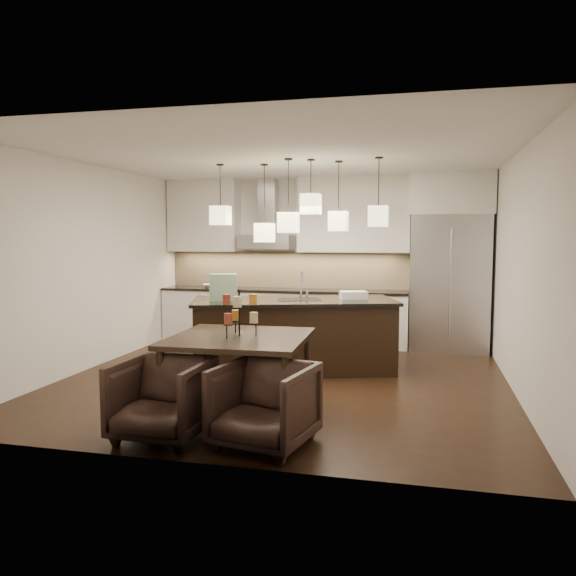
% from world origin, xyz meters
% --- Properties ---
extents(floor, '(5.50, 5.50, 0.02)m').
position_xyz_m(floor, '(0.00, 0.00, -0.01)').
color(floor, black).
rests_on(floor, ground).
extents(ceiling, '(5.50, 5.50, 0.02)m').
position_xyz_m(ceiling, '(0.00, 0.00, 2.81)').
color(ceiling, white).
rests_on(ceiling, wall_back).
extents(wall_back, '(5.50, 0.02, 2.80)m').
position_xyz_m(wall_back, '(0.00, 2.76, 1.40)').
color(wall_back, silver).
rests_on(wall_back, ground).
extents(wall_front, '(5.50, 0.02, 2.80)m').
position_xyz_m(wall_front, '(0.00, -2.76, 1.40)').
color(wall_front, silver).
rests_on(wall_front, ground).
extents(wall_left, '(0.02, 5.50, 2.80)m').
position_xyz_m(wall_left, '(-2.76, 0.00, 1.40)').
color(wall_left, silver).
rests_on(wall_left, ground).
extents(wall_right, '(0.02, 5.50, 2.80)m').
position_xyz_m(wall_right, '(2.76, 0.00, 1.40)').
color(wall_right, silver).
rests_on(wall_right, ground).
extents(refrigerator, '(1.20, 0.72, 2.15)m').
position_xyz_m(refrigerator, '(2.10, 2.38, 1.07)').
color(refrigerator, '#B7B7BA').
rests_on(refrigerator, floor).
extents(fridge_panel, '(1.26, 0.72, 0.65)m').
position_xyz_m(fridge_panel, '(2.10, 2.38, 2.47)').
color(fridge_panel, silver).
rests_on(fridge_panel, refrigerator).
extents(lower_cabinets, '(4.21, 0.62, 0.88)m').
position_xyz_m(lower_cabinets, '(-0.62, 2.43, 0.44)').
color(lower_cabinets, silver).
rests_on(lower_cabinets, floor).
extents(countertop, '(4.21, 0.66, 0.04)m').
position_xyz_m(countertop, '(-0.62, 2.43, 0.90)').
color(countertop, black).
rests_on(countertop, lower_cabinets).
extents(backsplash, '(4.21, 0.02, 0.63)m').
position_xyz_m(backsplash, '(-0.62, 2.73, 1.24)').
color(backsplash, '#C2B389').
rests_on(backsplash, countertop).
extents(upper_cab_left, '(1.25, 0.35, 1.25)m').
position_xyz_m(upper_cab_left, '(-2.10, 2.57, 2.17)').
color(upper_cab_left, silver).
rests_on(upper_cab_left, wall_back).
extents(upper_cab_right, '(1.85, 0.35, 1.25)m').
position_xyz_m(upper_cab_right, '(0.55, 2.57, 2.17)').
color(upper_cab_right, silver).
rests_on(upper_cab_right, wall_back).
extents(hood_canopy, '(0.90, 0.52, 0.24)m').
position_xyz_m(hood_canopy, '(-0.93, 2.48, 1.72)').
color(hood_canopy, '#B7B7BA').
rests_on(hood_canopy, wall_back).
extents(hood_chimney, '(0.30, 0.28, 0.96)m').
position_xyz_m(hood_chimney, '(-0.93, 2.59, 2.32)').
color(hood_chimney, '#B7B7BA').
rests_on(hood_chimney, hood_canopy).
extents(fruit_bowl, '(0.34, 0.34, 0.06)m').
position_xyz_m(fruit_bowl, '(-1.93, 2.38, 0.95)').
color(fruit_bowl, silver).
rests_on(fruit_bowl, countertop).
extents(island_body, '(2.82, 1.79, 0.92)m').
position_xyz_m(island_body, '(0.00, 0.54, 0.46)').
color(island_body, black).
rests_on(island_body, floor).
extents(island_top, '(2.92, 1.89, 0.04)m').
position_xyz_m(island_top, '(0.00, 0.54, 0.94)').
color(island_top, black).
rests_on(island_top, island_body).
extents(faucet, '(0.18, 0.27, 0.40)m').
position_xyz_m(faucet, '(0.07, 0.67, 1.16)').
color(faucet, silver).
rests_on(faucet, island_top).
extents(tote_bag, '(0.40, 0.29, 0.36)m').
position_xyz_m(tote_bag, '(-0.87, 0.17, 1.14)').
color(tote_bag, '#185C2A').
rests_on(tote_bag, island_top).
extents(food_container, '(0.42, 0.35, 0.10)m').
position_xyz_m(food_container, '(0.78, 0.79, 1.02)').
color(food_container, silver).
rests_on(food_container, island_top).
extents(dining_table, '(1.39, 1.39, 0.81)m').
position_xyz_m(dining_table, '(-0.10, -1.47, 0.40)').
color(dining_table, black).
rests_on(dining_table, floor).
extents(candelabra, '(0.40, 0.40, 0.47)m').
position_xyz_m(candelabra, '(-0.10, -1.47, 1.05)').
color(candelabra, black).
rests_on(candelabra, dining_table).
extents(candle_a, '(0.08, 0.08, 0.11)m').
position_xyz_m(candle_a, '(0.05, -1.47, 1.00)').
color(candle_a, beige).
rests_on(candle_a, candelabra).
extents(candle_b, '(0.08, 0.08, 0.11)m').
position_xyz_m(candle_b, '(-0.18, -1.35, 1.00)').
color(candle_b, orange).
rests_on(candle_b, candelabra).
extents(candle_c, '(0.08, 0.08, 0.11)m').
position_xyz_m(candle_c, '(-0.18, -1.60, 1.00)').
color(candle_c, '#9A3A26').
rests_on(candle_c, candelabra).
extents(candle_d, '(0.08, 0.08, 0.11)m').
position_xyz_m(candle_d, '(0.01, -1.37, 1.17)').
color(candle_d, orange).
rests_on(candle_d, candelabra).
extents(candle_e, '(0.08, 0.08, 0.11)m').
position_xyz_m(candle_e, '(-0.25, -1.46, 1.17)').
color(candle_e, '#9A3A26').
rests_on(candle_e, candelabra).
extents(candle_f, '(0.08, 0.08, 0.11)m').
position_xyz_m(candle_f, '(-0.08, -1.61, 1.17)').
color(candle_f, beige).
rests_on(candle_f, candelabra).
extents(armchair_left, '(0.80, 0.82, 0.72)m').
position_xyz_m(armchair_left, '(-0.56, -2.30, 0.36)').
color(armchair_left, black).
rests_on(armchair_left, floor).
extents(armchair_right, '(0.92, 0.94, 0.73)m').
position_xyz_m(armchair_right, '(0.38, -2.27, 0.36)').
color(armchair_right, black).
rests_on(armchair_right, floor).
extents(pendant_a, '(0.24, 0.24, 0.26)m').
position_xyz_m(pendant_a, '(-1.04, 0.55, 2.10)').
color(pendant_a, beige).
rests_on(pendant_a, ceiling).
extents(pendant_b, '(0.24, 0.24, 0.26)m').
position_xyz_m(pendant_b, '(-0.45, 0.68, 1.87)').
color(pendant_b, beige).
rests_on(pendant_b, ceiling).
extents(pendant_c, '(0.24, 0.24, 0.26)m').
position_xyz_m(pendant_c, '(0.27, 0.35, 2.23)').
color(pendant_c, beige).
rests_on(pendant_c, ceiling).
extents(pendant_d, '(0.24, 0.24, 0.26)m').
position_xyz_m(pendant_d, '(0.59, 0.60, 2.01)').
color(pendant_d, beige).
rests_on(pendant_d, ceiling).
extents(pendant_e, '(0.24, 0.24, 0.26)m').
position_xyz_m(pendant_e, '(1.13, 0.36, 2.07)').
color(pendant_e, beige).
rests_on(pendant_e, ceiling).
extents(pendant_f, '(0.24, 0.24, 0.26)m').
position_xyz_m(pendant_f, '(-0.00, 0.23, 1.99)').
color(pendant_f, beige).
rests_on(pendant_f, ceiling).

